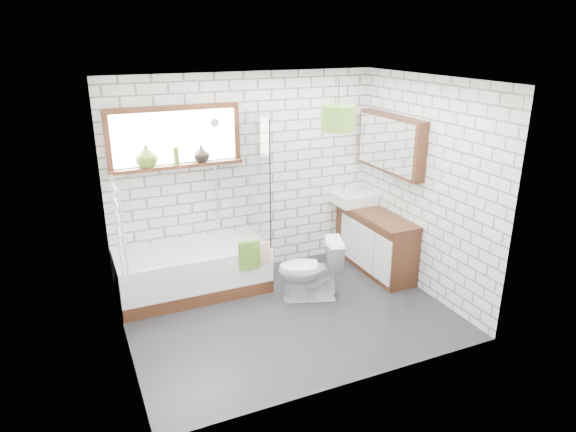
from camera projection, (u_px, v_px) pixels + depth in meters
name	position (u px, v px, depth m)	size (l,w,h in m)	color
floor	(289.00, 314.00, 5.65)	(3.40, 2.60, 0.01)	black
ceiling	(289.00, 80.00, 4.81)	(3.40, 2.60, 0.01)	white
wall_back	(246.00, 176.00, 6.35)	(3.40, 0.01, 2.50)	white
wall_front	(356.00, 254.00, 4.11)	(3.40, 0.01, 2.50)	white
wall_left	(115.00, 231.00, 4.58)	(0.01, 2.60, 2.50)	white
wall_right	(425.00, 187.00, 5.88)	(0.01, 2.60, 2.50)	white
window	(175.00, 138.00, 5.80)	(1.52, 0.16, 0.68)	#371B0F
towel_radiator	(121.00, 236.00, 4.61)	(0.06, 0.52, 1.00)	white
mirror_cabinet	(390.00, 144.00, 6.23)	(0.16, 1.20, 0.70)	#371B0F
shower_riser	(216.00, 172.00, 6.13)	(0.02, 0.02, 1.30)	silver
bathtub	(193.00, 271.00, 6.03)	(1.73, 0.76, 0.56)	white
shower_screen	(259.00, 179.00, 6.01)	(0.02, 0.72, 1.50)	white
towel_green	(249.00, 255.00, 5.83)	(0.24, 0.07, 0.33)	#4E7824
towel_beige	(261.00, 253.00, 5.89)	(0.20, 0.05, 0.26)	tan
vanity	(375.00, 241.00, 6.61)	(0.43, 1.34, 0.77)	#371B0F
basin	(354.00, 198.00, 6.83)	(0.50, 0.44, 0.15)	white
tap	(364.00, 193.00, 6.88)	(0.03, 0.03, 0.14)	silver
toilet	(310.00, 270.00, 5.86)	(0.72, 0.41, 0.73)	white
vase_olive	(146.00, 158.00, 5.71)	(0.24, 0.24, 0.26)	#547D26
vase_dark	(202.00, 155.00, 5.96)	(0.19, 0.19, 0.20)	black
bottle	(176.00, 158.00, 5.85)	(0.06, 0.06, 0.20)	#547D26
pendant	(338.00, 118.00, 5.22)	(0.35, 0.35, 0.25)	#4E7824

